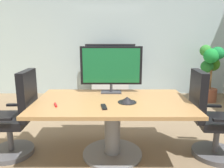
# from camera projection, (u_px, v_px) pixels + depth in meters

# --- Properties ---
(ground_plane) EXTENTS (7.23, 7.23, 0.00)m
(ground_plane) POSITION_uv_depth(u_px,v_px,m) (110.00, 154.00, 2.82)
(ground_plane) COLOR #7A664C
(wall_back_glass_partition) EXTENTS (6.04, 0.10, 2.62)m
(wall_back_glass_partition) POSITION_uv_depth(u_px,v_px,m) (111.00, 43.00, 5.58)
(wall_back_glass_partition) COLOR #9EB2B7
(wall_back_glass_partition) RESTS_ON ground
(conference_table) EXTENTS (1.87, 1.12, 0.73)m
(conference_table) POSITION_uv_depth(u_px,v_px,m) (112.00, 115.00, 2.70)
(conference_table) COLOR olive
(conference_table) RESTS_ON ground
(office_chair_left) EXTENTS (0.60, 0.58, 1.09)m
(office_chair_left) POSITION_uv_depth(u_px,v_px,m) (16.00, 121.00, 2.73)
(office_chair_left) COLOR #4C4C51
(office_chair_left) RESTS_ON ground
(office_chair_right) EXTENTS (0.62, 0.59, 1.09)m
(office_chair_right) POSITION_uv_depth(u_px,v_px,m) (209.00, 122.00, 2.70)
(office_chair_right) COLOR #4C4C51
(office_chair_right) RESTS_ON ground
(tv_monitor) EXTENTS (0.84, 0.18, 0.64)m
(tv_monitor) POSITION_uv_depth(u_px,v_px,m) (111.00, 67.00, 2.97)
(tv_monitor) COLOR #333338
(tv_monitor) RESTS_ON conference_table
(wall_display_unit) EXTENTS (1.20, 0.36, 1.31)m
(wall_display_unit) POSITION_uv_depth(u_px,v_px,m) (110.00, 79.00, 5.42)
(wall_display_unit) COLOR #B7BABC
(wall_display_unit) RESTS_ON ground
(potted_plant) EXTENTS (0.56, 0.66, 1.30)m
(potted_plant) POSITION_uv_depth(u_px,v_px,m) (211.00, 65.00, 4.97)
(potted_plant) COLOR brown
(potted_plant) RESTS_ON ground
(conference_phone) EXTENTS (0.22, 0.22, 0.07)m
(conference_phone) POSITION_uv_depth(u_px,v_px,m) (127.00, 100.00, 2.57)
(conference_phone) COLOR black
(conference_phone) RESTS_ON conference_table
(remote_control) EXTENTS (0.08, 0.18, 0.02)m
(remote_control) POSITION_uv_depth(u_px,v_px,m) (104.00, 107.00, 2.39)
(remote_control) COLOR black
(remote_control) RESTS_ON conference_table
(whiteboard_marker) EXTENTS (0.07, 0.13, 0.02)m
(whiteboard_marker) POSITION_uv_depth(u_px,v_px,m) (55.00, 105.00, 2.45)
(whiteboard_marker) COLOR red
(whiteboard_marker) RESTS_ON conference_table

